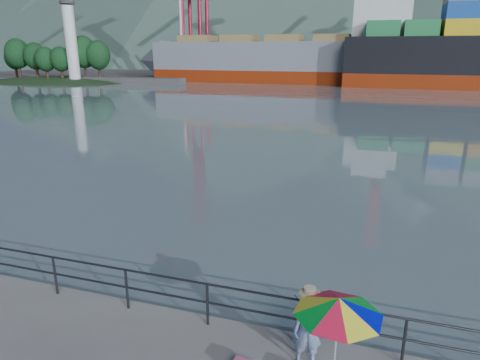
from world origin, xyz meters
The scene contains 8 objects.
harbor_water centered at (0.00, 130.00, 0.00)m, with size 500.00×280.00×0.00m, color slate.
far_dock centered at (10.00, 93.00, 0.00)m, with size 200.00×40.00×0.40m, color #514F4C.
guardrail centered at (0.00, 1.70, 0.52)m, with size 22.00×0.06×1.03m.
lighthouse_islet centered at (-54.97, 61.99, 0.26)m, with size 48.00×26.40×19.20m.
fisherman centered at (3.26, 1.11, 0.77)m, with size 0.56×0.37×1.53m, color #284C91.
beach_umbrella centered at (3.81, 0.64, 1.70)m, with size 1.90×1.90×1.86m.
fishing_rod centered at (2.91, 1.92, 0.00)m, with size 0.02×0.02×2.15m, color black.
bulk_carrier centered at (-10.64, 74.06, 4.15)m, with size 50.02×8.66×14.50m.
Camera 1 is at (4.14, -5.74, 5.80)m, focal length 32.00 mm.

